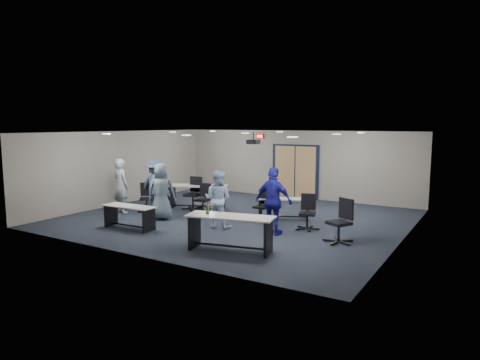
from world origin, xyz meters
The scene contains 25 objects.
floor centered at (0.00, 0.00, 0.00)m, with size 10.00×10.00×0.00m, color #1C222C.
back_wall centered at (0.00, 4.50, 1.35)m, with size 10.00×0.04×2.70m, color gray.
front_wall centered at (0.00, -4.50, 1.35)m, with size 10.00×0.04×2.70m, color gray.
left_wall centered at (-5.00, 0.00, 1.35)m, with size 0.04×9.00×2.70m, color gray.
right_wall centered at (5.00, 0.00, 1.35)m, with size 0.04×9.00×2.70m, color gray.
ceiling centered at (0.00, 0.00, 2.70)m, with size 10.00×9.00×0.04m, color silver.
double_door centered at (0.00, 4.46, 1.05)m, with size 2.00×0.07×2.20m.
exit_sign centered at (-1.60, 4.44, 2.45)m, with size 0.32×0.07×0.18m.
ceiling_projector centered at (0.30, 0.50, 2.40)m, with size 0.35×0.32×0.37m.
ceiling_can_lights centered at (0.00, 0.25, 2.67)m, with size 6.24×5.74×0.02m, color white, non-canonical shape.
table_front_left centered at (-1.91, -2.74, 0.45)m, with size 1.64×0.60×0.66m.
table_front_right centered at (1.70, -3.07, 0.58)m, with size 2.17×1.13×1.15m.
table_back_left centered at (-1.96, 0.53, 0.57)m, with size 2.18×1.41×0.84m.
table_back_right centered at (1.32, 0.62, 0.46)m, with size 1.72×1.17×0.77m.
chair_back_a centered at (-2.01, 0.35, 0.57)m, with size 0.71×0.71×1.14m, color black, non-canonical shape.
chair_back_b centered at (-1.37, 0.04, 0.49)m, with size 0.62×0.62×0.99m, color black, non-canonical shape.
chair_back_c centered at (0.84, 0.08, 0.47)m, with size 0.59×0.59×0.93m, color black, non-canonical shape.
chair_back_d centered at (2.48, -0.25, 0.50)m, with size 0.63×0.63×1.00m, color black, non-canonical shape.
chair_loose_left centered at (-3.15, -0.74, 0.49)m, with size 0.61×0.61×0.97m, color black, non-canonical shape.
chair_loose_right centered at (3.67, -1.10, 0.56)m, with size 0.70×0.70×1.11m, color black, non-canonical shape.
person_gray centered at (-3.74, -1.30, 0.92)m, with size 0.67×0.44×1.83m, color #99A2A7.
person_plaid centered at (-1.91, -1.36, 0.88)m, with size 0.86×0.56×1.77m, color slate.
person_lightblue centered at (0.17, -1.33, 0.83)m, with size 0.80×0.63×1.66m, color #B8D3F3.
person_navy centered at (1.90, -1.21, 0.92)m, with size 1.07×0.45×1.83m, color navy.
person_back centered at (-2.88, -0.56, 0.89)m, with size 1.15×0.66×1.78m, color #3C506D.
Camera 1 is at (6.95, -11.29, 2.96)m, focal length 32.00 mm.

